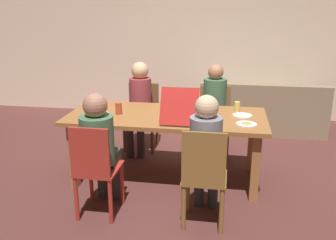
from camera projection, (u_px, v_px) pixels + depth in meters
ground_plane at (167, 178)px, 4.37m from camera, size 20.00×20.00×0.00m
back_wall at (193, 35)px, 6.52m from camera, size 7.81×0.12×2.86m
dining_table at (167, 123)px, 4.17m from camera, size 2.19×0.96×0.77m
chair_0 at (142, 113)px, 5.21m from camera, size 0.44×0.41×0.90m
person_0 at (139, 100)px, 5.00m from camera, size 0.29×0.53×1.22m
chair_1 at (204, 177)px, 3.26m from camera, size 0.39×0.38×0.95m
person_1 at (206, 149)px, 3.33m from camera, size 0.28×0.49×1.22m
chair_2 at (214, 116)px, 5.02m from camera, size 0.44×0.42×0.90m
person_2 at (214, 104)px, 4.82m from camera, size 0.30×0.50×1.22m
chair_3 at (95, 167)px, 3.43m from camera, size 0.38×0.43×0.93m
person_3 at (99, 142)px, 3.51m from camera, size 0.31×0.49×1.19m
pizza_box_0 at (182, 114)px, 3.98m from camera, size 0.39×0.56×0.37m
plate_0 at (242, 115)px, 4.09m from camera, size 0.22×0.22×0.01m
plate_1 at (98, 114)px, 4.14m from camera, size 0.25×0.25×0.03m
plate_2 at (246, 124)px, 3.80m from camera, size 0.22×0.22×0.03m
drinking_glass_0 at (119, 108)px, 4.15m from camera, size 0.07×0.07×0.13m
drinking_glass_1 at (237, 106)px, 4.28m from camera, size 0.07×0.07×0.11m
couch at (261, 113)px, 5.99m from camera, size 1.92×0.89×0.80m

